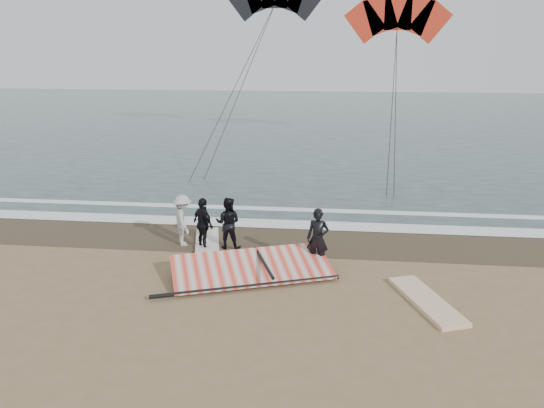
{
  "coord_description": "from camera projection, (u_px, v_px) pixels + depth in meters",
  "views": [
    {
      "loc": [
        1.53,
        -11.01,
        5.84
      ],
      "look_at": [
        -0.03,
        3.0,
        1.6
      ],
      "focal_mm": 35.0,
      "sensor_mm": 36.0,
      "label": 1
    }
  ],
  "objects": [
    {
      "name": "ground",
      "position": [
        259.0,
        307.0,
        12.32
      ],
      "size": [
        120.0,
        120.0,
        0.0
      ],
      "primitive_type": "plane",
      "color": "#8C704C",
      "rests_on": "ground"
    },
    {
      "name": "sea",
      "position": [
        313.0,
        119.0,
        43.73
      ],
      "size": [
        120.0,
        54.0,
        0.02
      ],
      "primitive_type": "cube",
      "color": "#233838",
      "rests_on": "ground"
    },
    {
      "name": "wet_sand",
      "position": [
        278.0,
        239.0,
        16.61
      ],
      "size": [
        120.0,
        2.8,
        0.01
      ],
      "primitive_type": "cube",
      "color": "#4C3D2B",
      "rests_on": "ground"
    },
    {
      "name": "foam_near",
      "position": [
        282.0,
        224.0,
        17.93
      ],
      "size": [
        120.0,
        0.9,
        0.01
      ],
      "primitive_type": "cube",
      "color": "white",
      "rests_on": "sea"
    },
    {
      "name": "foam_far",
      "position": [
        287.0,
        209.0,
        19.55
      ],
      "size": [
        120.0,
        0.45,
        0.01
      ],
      "primitive_type": "cube",
      "color": "white",
      "rests_on": "sea"
    },
    {
      "name": "man_main",
      "position": [
        318.0,
        239.0,
        14.3
      ],
      "size": [
        0.67,
        0.5,
        1.66
      ],
      "primitive_type": "imported",
      "rotation": [
        0.0,
        0.0,
        -0.18
      ],
      "color": "black",
      "rests_on": "ground"
    },
    {
      "name": "board_white",
      "position": [
        426.0,
        301.0,
        12.5
      ],
      "size": [
        1.58,
        2.69,
        0.1
      ],
      "primitive_type": "cube",
      "rotation": [
        0.0,
        0.0,
        0.35
      ],
      "color": "silver",
      "rests_on": "ground"
    },
    {
      "name": "board_cream",
      "position": [
        207.0,
        244.0,
        16.09
      ],
      "size": [
        1.26,
        2.69,
        0.11
      ],
      "primitive_type": "cube",
      "rotation": [
        0.0,
        0.0,
        0.22
      ],
      "color": "white",
      "rests_on": "ground"
    },
    {
      "name": "trio_cluster",
      "position": [
        203.0,
        222.0,
        15.75
      ],
      "size": [
        2.29,
        1.34,
        1.59
      ],
      "color": "black",
      "rests_on": "ground"
    },
    {
      "name": "sail_rig",
      "position": [
        251.0,
        268.0,
        13.95
      ],
      "size": [
        4.52,
        3.11,
        0.52
      ],
      "color": "black",
      "rests_on": "ground"
    },
    {
      "name": "kite_red",
      "position": [
        397.0,
        21.0,
        30.36
      ],
      "size": [
        6.68,
        6.1,
        13.82
      ],
      "color": "red",
      "rests_on": "ground"
    },
    {
      "name": "kite_dark",
      "position": [
        274.0,
        0.0,
        31.84
      ],
      "size": [
        6.7,
        5.88,
        14.33
      ],
      "color": "black",
      "rests_on": "ground"
    }
  ]
}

